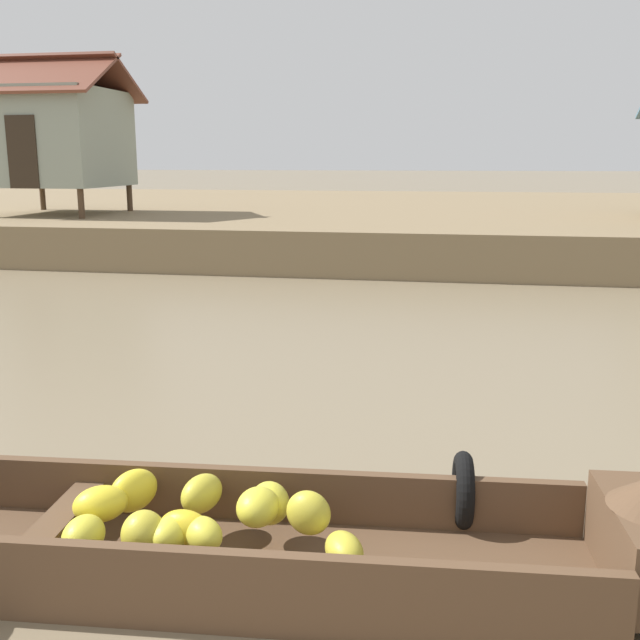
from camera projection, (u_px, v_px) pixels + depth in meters
ground_plane at (395, 335)px, 10.56m from camera, size 300.00×300.00×0.00m
riverbank_strip at (429, 219)px, 24.70m from camera, size 160.00×20.00×0.99m
banana_boat at (211, 535)px, 4.42m from camera, size 5.68×2.03×0.79m
stilt_house_left at (55, 135)px, 19.91m from camera, size 3.87×3.77×4.22m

